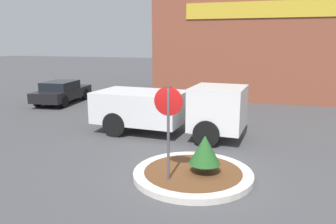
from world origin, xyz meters
name	(u,v)px	position (x,y,z in m)	size (l,w,h in m)	color
ground_plane	(193,177)	(0.00, 0.00, 0.00)	(120.00, 120.00, 0.00)	#474749
traffic_island	(193,174)	(0.00, 0.00, 0.08)	(3.21, 3.21, 0.16)	beige
stop_sign	(168,118)	(-0.48, -0.69, 1.76)	(0.71, 0.07, 2.54)	#4C4C51
island_shrub	(205,150)	(0.31, -0.01, 0.80)	(0.83, 0.83, 1.02)	brown
utility_truck	(170,108)	(-1.79, 3.76, 1.06)	(5.91, 2.51, 1.97)	silver
storefront_building	(274,49)	(2.00, 14.62, 3.06)	(14.66, 6.07, 6.11)	brown
parked_sedan_black	(62,92)	(-9.74, 8.23, 0.68)	(2.15, 4.35, 1.31)	black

